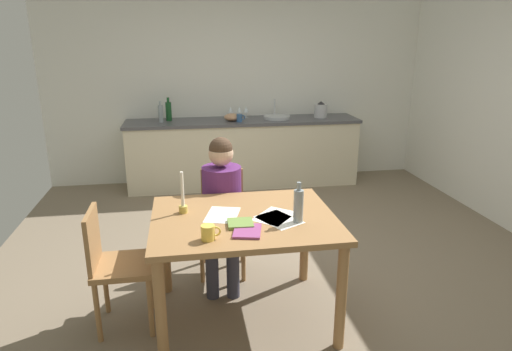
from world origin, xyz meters
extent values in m
cube|color=#7A6B56|center=(0.00, 0.00, -0.02)|extent=(5.20, 5.20, 0.04)
cube|color=silver|center=(0.00, 2.60, 1.30)|extent=(5.20, 0.12, 2.60)
cube|color=beige|center=(0.00, 2.24, 0.43)|extent=(3.05, 0.60, 0.86)
cube|color=#4C4C51|center=(0.00, 2.24, 0.88)|extent=(3.09, 0.64, 0.04)
cube|color=#9E7042|center=(-0.41, -0.81, 0.76)|extent=(1.24, 0.99, 0.04)
cylinder|color=#9E7042|center=(-0.97, -1.24, 0.37)|extent=(0.07, 0.07, 0.74)
cylinder|color=#9E7042|center=(0.15, -1.24, 0.37)|extent=(0.07, 0.07, 0.74)
cylinder|color=#9E7042|center=(-0.97, -0.37, 0.37)|extent=(0.07, 0.07, 0.74)
cylinder|color=#9E7042|center=(0.15, -0.37, 0.37)|extent=(0.07, 0.07, 0.74)
cube|color=#9E7042|center=(-0.50, -0.13, 0.46)|extent=(0.44, 0.44, 0.04)
cube|color=#9E7042|center=(-0.48, 0.05, 0.67)|extent=(0.36, 0.07, 0.40)
cylinder|color=#9E7042|center=(-0.69, -0.28, 0.23)|extent=(0.04, 0.04, 0.45)
cylinder|color=#9E7042|center=(-0.35, -0.32, 0.23)|extent=(0.04, 0.04, 0.45)
cylinder|color=#9E7042|center=(-0.65, 0.06, 0.23)|extent=(0.04, 0.04, 0.45)
cylinder|color=#9E7042|center=(-0.32, 0.02, 0.23)|extent=(0.04, 0.04, 0.45)
cylinder|color=#592666|center=(-0.50, -0.15, 0.70)|extent=(0.35, 0.35, 0.50)
sphere|color=#D8AD8C|center=(-0.50, -0.15, 1.06)|extent=(0.20, 0.20, 0.20)
sphere|color=#473323|center=(-0.50, -0.15, 1.10)|extent=(0.19, 0.19, 0.19)
cylinder|color=#383847|center=(-0.60, -0.33, 0.45)|extent=(0.17, 0.39, 0.13)
cylinder|color=#383847|center=(-0.62, -0.52, 0.23)|extent=(0.10, 0.10, 0.45)
cylinder|color=#383847|center=(-0.44, -0.35, 0.45)|extent=(0.17, 0.39, 0.13)
cylinder|color=#383847|center=(-0.46, -0.54, 0.23)|extent=(0.10, 0.10, 0.45)
cube|color=#9E7042|center=(-1.23, -0.76, 0.46)|extent=(0.40, 0.40, 0.04)
cube|color=#9E7042|center=(-1.42, -0.76, 0.67)|extent=(0.03, 0.36, 0.40)
cylinder|color=#9E7042|center=(-1.06, -0.93, 0.22)|extent=(0.04, 0.04, 0.45)
cylinder|color=#9E7042|center=(-1.06, -0.59, 0.22)|extent=(0.04, 0.04, 0.45)
cylinder|color=#9E7042|center=(-1.40, -0.93, 0.22)|extent=(0.04, 0.04, 0.45)
cylinder|color=#9E7042|center=(-1.40, -0.59, 0.22)|extent=(0.04, 0.04, 0.45)
cylinder|color=#F2CC4C|center=(-0.67, -1.13, 0.83)|extent=(0.08, 0.08, 0.09)
torus|color=#F2CC4C|center=(-0.63, -1.13, 0.83)|extent=(0.06, 0.01, 0.06)
cylinder|color=gold|center=(-0.82, -0.67, 0.81)|extent=(0.06, 0.06, 0.05)
cylinder|color=white|center=(-0.82, -0.67, 0.95)|extent=(0.02, 0.02, 0.25)
cube|color=#92417B|center=(-0.42, -1.06, 0.79)|extent=(0.21, 0.25, 0.02)
cube|color=olive|center=(-0.45, -0.94, 0.79)|extent=(0.17, 0.17, 0.02)
cube|color=white|center=(-0.19, -0.90, 0.78)|extent=(0.33, 0.36, 0.00)
cube|color=white|center=(-0.20, -0.84, 0.78)|extent=(0.35, 0.36, 0.00)
cube|color=white|center=(-0.55, -0.75, 0.78)|extent=(0.28, 0.34, 0.00)
cylinder|color=#8C999E|center=(-0.07, -0.95, 0.89)|extent=(0.06, 0.06, 0.22)
cylinder|color=#8C999E|center=(-0.07, -0.95, 1.03)|extent=(0.03, 0.03, 0.06)
cylinder|color=#B2B7BC|center=(0.46, 2.24, 0.92)|extent=(0.36, 0.36, 0.04)
cylinder|color=silver|center=(0.46, 2.40, 1.02)|extent=(0.02, 0.02, 0.24)
cylinder|color=#8C999E|center=(-1.07, 2.22, 1.01)|extent=(0.06, 0.06, 0.22)
cylinder|color=#8C999E|center=(-1.07, 2.22, 1.14)|extent=(0.03, 0.03, 0.05)
cylinder|color=#194C23|center=(-0.97, 2.33, 1.02)|extent=(0.08, 0.08, 0.24)
cylinder|color=#194C23|center=(-0.97, 2.33, 1.17)|extent=(0.03, 0.03, 0.06)
ellipsoid|color=tan|center=(-0.15, 2.18, 0.95)|extent=(0.21, 0.21, 0.09)
cylinder|color=#B7BABF|center=(1.07, 2.24, 0.99)|extent=(0.18, 0.18, 0.18)
cone|color=#262628|center=(1.07, 2.24, 1.10)|extent=(0.11, 0.11, 0.04)
cylinder|color=silver|center=(0.06, 2.39, 0.90)|extent=(0.06, 0.06, 0.00)
cylinder|color=silver|center=(0.06, 2.39, 0.94)|extent=(0.01, 0.01, 0.07)
cone|color=silver|center=(0.06, 2.39, 1.01)|extent=(0.07, 0.07, 0.08)
cylinder|color=silver|center=(-0.03, 2.39, 0.90)|extent=(0.06, 0.06, 0.00)
cylinder|color=silver|center=(-0.03, 2.39, 0.94)|extent=(0.01, 0.01, 0.07)
cone|color=silver|center=(-0.03, 2.39, 1.01)|extent=(0.07, 0.07, 0.08)
cylinder|color=silver|center=(-0.15, 2.39, 0.90)|extent=(0.06, 0.06, 0.00)
cylinder|color=silver|center=(-0.15, 2.39, 0.94)|extent=(0.01, 0.01, 0.07)
cone|color=silver|center=(-0.15, 2.39, 1.01)|extent=(0.07, 0.07, 0.08)
cylinder|color=#33598C|center=(-0.07, 2.09, 0.95)|extent=(0.07, 0.07, 0.10)
torus|color=#33598C|center=(-0.03, 2.09, 0.96)|extent=(0.07, 0.01, 0.07)
camera|label=1|loc=(-0.78, -3.59, 1.95)|focal=31.24mm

